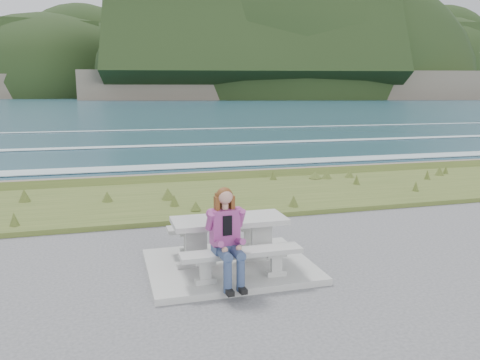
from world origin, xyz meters
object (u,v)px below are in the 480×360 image
object	(u,v)px
bench_seaward	(219,230)
picnic_table	(229,228)
bench_landward	(241,257)
seated_woman	(228,250)

from	to	relation	value
bench_seaward	picnic_table	bearing A→B (deg)	-90.00
bench_landward	seated_woman	world-z (taller)	seated_woman
picnic_table	bench_seaward	distance (m)	0.74
picnic_table	bench_seaward	xyz separation A→B (m)	(0.00, 0.70, -0.23)
bench_landward	seated_woman	size ratio (longest dim) A/B	1.29
bench_landward	bench_seaward	xyz separation A→B (m)	(0.00, 1.40, 0.00)
bench_seaward	seated_woman	bearing A→B (deg)	-98.61
picnic_table	seated_woman	xyz separation A→B (m)	(-0.23, -0.83, -0.07)
bench_seaward	bench_landward	bearing A→B (deg)	-90.00
picnic_table	bench_landward	world-z (taller)	picnic_table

